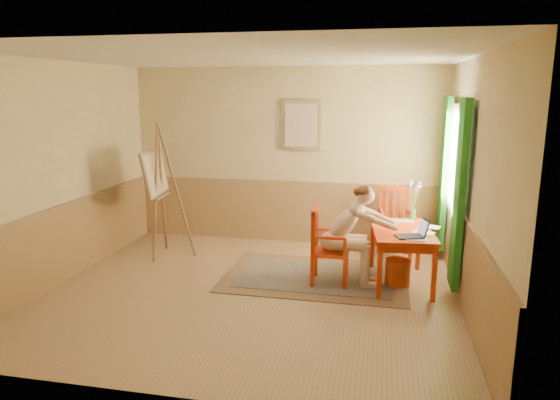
% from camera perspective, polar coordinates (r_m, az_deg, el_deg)
% --- Properties ---
extents(room, '(5.04, 4.54, 2.84)m').
position_cam_1_polar(room, '(5.93, -3.44, 2.31)').
color(room, tan).
rests_on(room, ground).
extents(wainscot, '(5.00, 4.50, 1.00)m').
position_cam_1_polar(wainscot, '(6.88, -1.63, -3.97)').
color(wainscot, tan).
rests_on(wainscot, room).
extents(window, '(0.12, 2.01, 2.20)m').
position_cam_1_polar(window, '(6.88, 18.97, 2.59)').
color(window, white).
rests_on(window, room).
extents(wall_portrait, '(0.60, 0.05, 0.76)m').
position_cam_1_polar(wall_portrait, '(7.96, 2.42, 8.46)').
color(wall_portrait, '#9B7F5B').
rests_on(wall_portrait, room).
extents(rug, '(2.41, 1.62, 0.02)m').
position_cam_1_polar(rug, '(6.78, 4.02, -8.62)').
color(rug, '#8C7251').
rests_on(rug, room).
extents(table, '(0.84, 1.27, 0.72)m').
position_cam_1_polar(table, '(6.54, 13.60, -4.00)').
color(table, red).
rests_on(table, room).
extents(chair_left, '(0.46, 0.44, 0.99)m').
position_cam_1_polar(chair_left, '(6.44, 5.26, -5.23)').
color(chair_left, red).
rests_on(chair_left, room).
extents(chair_back, '(0.50, 0.52, 1.04)m').
position_cam_1_polar(chair_back, '(7.61, 12.85, -2.55)').
color(chair_back, red).
rests_on(chair_back, room).
extents(figure, '(0.96, 0.42, 1.30)m').
position_cam_1_polar(figure, '(6.36, 8.01, -3.44)').
color(figure, beige).
rests_on(figure, room).
extents(laptop, '(0.41, 0.32, 0.22)m').
position_cam_1_polar(laptop, '(6.20, 14.91, -3.67)').
color(laptop, '#1E2338').
rests_on(laptop, table).
extents(papers, '(0.61, 1.05, 0.00)m').
position_cam_1_polar(papers, '(6.55, 15.35, -3.22)').
color(papers, white).
rests_on(papers, table).
extents(vase, '(0.20, 0.27, 0.53)m').
position_cam_1_polar(vase, '(6.99, 14.82, -0.21)').
color(vase, '#3F724C').
rests_on(vase, table).
extents(wastebasket, '(0.36, 0.36, 0.34)m').
position_cam_1_polar(wastebasket, '(6.62, 13.16, -7.98)').
color(wastebasket, '#B5340C').
rests_on(wastebasket, room).
extents(easel, '(0.71, 0.89, 1.99)m').
position_cam_1_polar(easel, '(7.57, -13.71, 2.43)').
color(easel, brown).
rests_on(easel, room).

